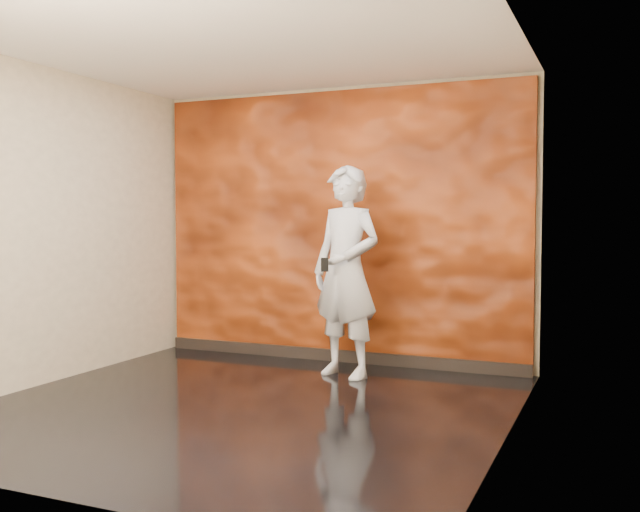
# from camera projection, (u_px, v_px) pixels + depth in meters

# --- Properties ---
(room) EXTENTS (4.02, 4.02, 2.81)m
(room) POSITION_uv_depth(u_px,v_px,m) (243.00, 227.00, 5.47)
(room) COLOR black
(room) RESTS_ON ground
(feature_wall) EXTENTS (3.90, 0.06, 2.75)m
(feature_wall) POSITION_uv_depth(u_px,v_px,m) (337.00, 227.00, 7.27)
(feature_wall) COLOR #C54D15
(feature_wall) RESTS_ON ground
(baseboard) EXTENTS (3.90, 0.04, 0.12)m
(baseboard) POSITION_uv_depth(u_px,v_px,m) (336.00, 355.00, 7.31)
(baseboard) COLOR black
(baseboard) RESTS_ON ground
(man) EXTENTS (0.82, 0.66, 1.95)m
(man) POSITION_uv_depth(u_px,v_px,m) (346.00, 271.00, 6.57)
(man) COLOR #A1A5B2
(man) RESTS_ON ground
(phone) EXTENTS (0.07, 0.04, 0.13)m
(phone) POSITION_uv_depth(u_px,v_px,m) (325.00, 265.00, 6.34)
(phone) COLOR black
(phone) RESTS_ON man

